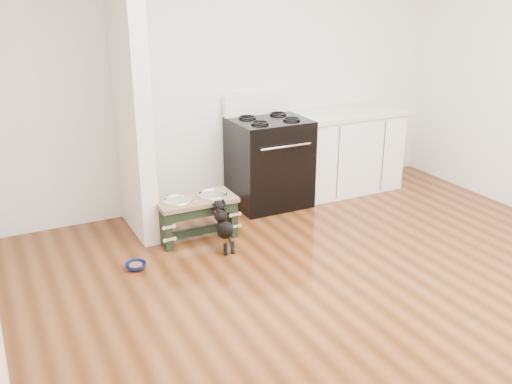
% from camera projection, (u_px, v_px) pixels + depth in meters
% --- Properties ---
extents(ground, '(5.00, 5.00, 0.00)m').
position_uv_depth(ground, '(375.00, 304.00, 4.22)').
color(ground, '#46230C').
rests_on(ground, ground).
extents(room_shell, '(5.00, 5.00, 5.00)m').
position_uv_depth(room_shell, '(394.00, 85.00, 3.66)').
color(room_shell, silver).
rests_on(room_shell, ground).
extents(partition_wall, '(0.15, 0.80, 2.70)m').
position_uv_depth(partition_wall, '(130.00, 89.00, 5.01)').
color(partition_wall, silver).
rests_on(partition_wall, ground).
extents(oven_range, '(0.76, 0.69, 1.14)m').
position_uv_depth(oven_range, '(269.00, 161.00, 5.97)').
color(oven_range, black).
rests_on(oven_range, ground).
extents(cabinet_run, '(1.24, 0.64, 0.91)m').
position_uv_depth(cabinet_run, '(345.00, 151.00, 6.41)').
color(cabinet_run, white).
rests_on(cabinet_run, ground).
extents(dog_feeder, '(0.72, 0.39, 0.41)m').
position_uv_depth(dog_feeder, '(196.00, 210.00, 5.21)').
color(dog_feeder, black).
rests_on(dog_feeder, ground).
extents(puppy, '(0.13, 0.37, 0.44)m').
position_uv_depth(puppy, '(224.00, 224.00, 5.00)').
color(puppy, black).
rests_on(puppy, ground).
extents(floor_bowl, '(0.18, 0.18, 0.05)m').
position_uv_depth(floor_bowl, '(136.00, 266.00, 4.72)').
color(floor_bowl, '#0B1553').
rests_on(floor_bowl, ground).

